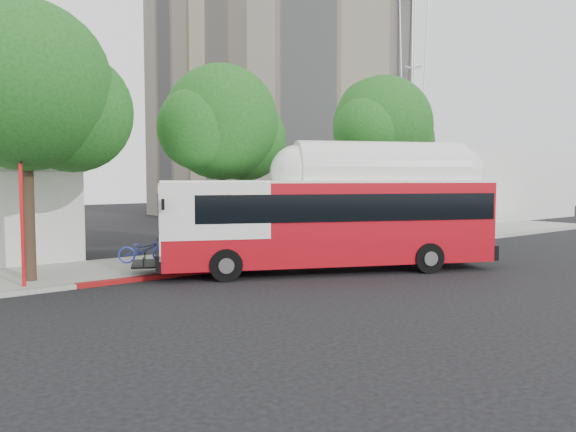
# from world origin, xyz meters

# --- Properties ---
(ground) EXTENTS (120.00, 120.00, 0.00)m
(ground) POSITION_xyz_m (0.00, 0.00, 0.00)
(ground) COLOR black
(ground) RESTS_ON ground
(sidewalk) EXTENTS (60.00, 5.00, 0.15)m
(sidewalk) POSITION_xyz_m (0.00, 6.50, 0.07)
(sidewalk) COLOR gray
(sidewalk) RESTS_ON ground
(curb_strip) EXTENTS (60.00, 0.30, 0.15)m
(curb_strip) POSITION_xyz_m (0.00, 3.90, 0.07)
(curb_strip) COLOR gray
(curb_strip) RESTS_ON ground
(red_curb_segment) EXTENTS (10.00, 0.32, 0.16)m
(red_curb_segment) POSITION_xyz_m (-3.00, 3.90, 0.08)
(red_curb_segment) COLOR maroon
(red_curb_segment) RESTS_ON ground
(street_tree_left) EXTENTS (6.67, 5.80, 9.74)m
(street_tree_left) POSITION_xyz_m (-8.53, 5.56, 6.60)
(street_tree_left) COLOR #2D2116
(street_tree_left) RESTS_ON ground
(street_tree_mid) EXTENTS (5.75, 5.00, 8.62)m
(street_tree_mid) POSITION_xyz_m (-0.59, 6.06, 5.91)
(street_tree_mid) COLOR #2D2116
(street_tree_mid) RESTS_ON ground
(street_tree_right) EXTENTS (6.21, 5.40, 9.18)m
(street_tree_right) POSITION_xyz_m (9.44, 5.86, 6.26)
(street_tree_right) COLOR #2D2116
(street_tree_right) RESTS_ON ground
(apartment_tower) EXTENTS (18.00, 18.00, 37.00)m
(apartment_tower) POSITION_xyz_m (18.00, 28.00, 17.62)
(apartment_tower) COLOR tan
(apartment_tower) RESTS_ON ground
(horizon_block) EXTENTS (20.00, 12.00, 6.00)m
(horizon_block) POSITION_xyz_m (30.00, 16.00, 3.00)
(horizon_block) COLOR silver
(horizon_block) RESTS_ON ground
(transit_bus) EXTENTS (13.71, 8.06, 4.14)m
(transit_bus) POSITION_xyz_m (1.14, 1.24, 1.93)
(transit_bus) COLOR #AD0C16
(transit_bus) RESTS_ON ground
(signal_pole) EXTENTS (0.13, 0.42, 4.46)m
(signal_pole) POSITION_xyz_m (-9.45, 4.51, 2.29)
(signal_pole) COLOR red
(signal_pole) RESTS_ON ground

